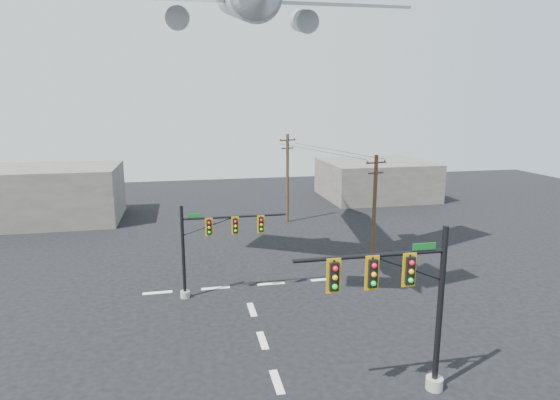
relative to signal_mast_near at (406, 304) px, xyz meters
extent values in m
plane|color=black|center=(-5.29, 2.08, -4.37)|extent=(120.00, 120.00, 0.00)
cube|color=white|center=(-5.29, 2.08, -4.36)|extent=(0.40, 2.00, 0.01)
cube|color=white|center=(-5.29, 6.08, -4.36)|extent=(0.40, 2.00, 0.01)
cube|color=white|center=(-5.29, 10.08, -4.36)|extent=(0.40, 2.00, 0.01)
cube|color=white|center=(-11.29, 14.08, -4.36)|extent=(2.00, 0.40, 0.01)
cube|color=white|center=(-7.29, 14.08, -4.36)|extent=(2.00, 0.40, 0.01)
cube|color=white|center=(-3.29, 14.08, -4.36)|extent=(2.00, 0.40, 0.01)
cube|color=white|center=(0.71, 14.08, -4.36)|extent=(2.00, 0.40, 0.01)
cylinder|color=#9B968D|center=(1.68, 0.07, -4.09)|extent=(0.78, 0.78, 0.55)
cylinder|color=black|center=(1.68, 0.07, -0.49)|extent=(0.27, 0.27, 7.76)
cylinder|color=black|center=(-1.68, 0.07, 2.28)|extent=(6.71, 0.18, 0.18)
cylinder|color=black|center=(0.00, 0.07, 1.62)|extent=(3.61, 0.09, 0.09)
cube|color=black|center=(0.00, -0.09, 1.58)|extent=(0.38, 0.33, 1.22)
cube|color=#C9920B|center=(0.00, -0.07, 1.58)|extent=(0.61, 0.04, 1.50)
sphere|color=red|center=(0.00, -0.28, 1.97)|extent=(0.22, 0.22, 0.22)
sphere|color=#F7A80D|center=(0.00, -0.28, 1.58)|extent=(0.22, 0.22, 0.22)
sphere|color=#0CC929|center=(0.00, -0.28, 1.20)|extent=(0.22, 0.22, 0.22)
cube|color=black|center=(-1.68, -0.09, 1.58)|extent=(0.38, 0.33, 1.22)
cube|color=#C9920B|center=(-1.68, -0.07, 1.58)|extent=(0.61, 0.04, 1.50)
sphere|color=red|center=(-1.68, -0.28, 1.97)|extent=(0.22, 0.22, 0.22)
sphere|color=#F7A80D|center=(-1.68, -0.28, 1.58)|extent=(0.22, 0.22, 0.22)
sphere|color=#0CC929|center=(-1.68, -0.28, 1.20)|extent=(0.22, 0.22, 0.22)
cube|color=black|center=(-3.35, -0.09, 1.58)|extent=(0.38, 0.33, 1.22)
cube|color=#C9920B|center=(-3.35, -0.07, 1.58)|extent=(0.61, 0.04, 1.50)
sphere|color=red|center=(-3.35, -0.28, 1.97)|extent=(0.22, 0.22, 0.22)
sphere|color=#F7A80D|center=(-3.35, -0.28, 1.58)|extent=(0.22, 0.22, 0.22)
sphere|color=#0CC929|center=(-3.35, -0.28, 1.20)|extent=(0.22, 0.22, 0.22)
cube|color=#0D5F20|center=(0.68, 0.00, 2.56)|extent=(1.05, 0.04, 0.29)
cylinder|color=#9B968D|center=(-9.42, 12.89, -4.14)|extent=(0.63, 0.63, 0.45)
cylinder|color=black|center=(-9.42, 12.89, -1.20)|extent=(0.22, 0.22, 6.34)
cylinder|color=black|center=(-5.95, 12.89, 1.07)|extent=(6.93, 0.15, 0.15)
cylinder|color=black|center=(-7.68, 12.89, 0.52)|extent=(3.63, 0.07, 0.07)
cube|color=black|center=(-7.68, 12.75, 0.50)|extent=(0.31, 0.27, 1.00)
cube|color=#C9920B|center=(-7.68, 12.77, 0.50)|extent=(0.50, 0.04, 1.22)
sphere|color=red|center=(-7.68, 12.60, 0.81)|extent=(0.18, 0.18, 0.18)
sphere|color=#F7A80D|center=(-7.68, 12.60, 0.50)|extent=(0.18, 0.18, 0.18)
sphere|color=#0CC929|center=(-7.68, 12.60, 0.18)|extent=(0.18, 0.18, 0.18)
cube|color=black|center=(-5.95, 12.75, 0.50)|extent=(0.31, 0.27, 1.00)
cube|color=#C9920B|center=(-5.95, 12.77, 0.50)|extent=(0.50, 0.04, 1.22)
sphere|color=red|center=(-5.95, 12.60, 0.81)|extent=(0.18, 0.18, 0.18)
sphere|color=#F7A80D|center=(-5.95, 12.60, 0.50)|extent=(0.18, 0.18, 0.18)
sphere|color=#0CC929|center=(-5.95, 12.60, 0.18)|extent=(0.18, 0.18, 0.18)
cube|color=black|center=(-4.22, 12.75, 0.50)|extent=(0.31, 0.27, 1.00)
cube|color=#C9920B|center=(-4.22, 12.77, 0.50)|extent=(0.50, 0.04, 1.22)
sphere|color=red|center=(-4.22, 12.60, 0.81)|extent=(0.18, 0.18, 0.18)
sphere|color=#F7A80D|center=(-4.22, 12.60, 0.50)|extent=(0.18, 0.18, 0.18)
sphere|color=#0CC929|center=(-4.22, 12.60, 0.18)|extent=(0.18, 0.18, 0.18)
cube|color=#0D5F20|center=(-8.60, 12.84, 1.29)|extent=(0.86, 0.04, 0.24)
cylinder|color=#4B2E20|center=(5.33, 16.03, 0.11)|extent=(0.30, 0.30, 8.97)
cube|color=#4B2E20|center=(5.33, 16.03, 4.00)|extent=(1.77, 0.52, 0.12)
cube|color=#4B2E20|center=(5.33, 16.03, 3.20)|extent=(1.39, 0.43, 0.12)
cylinder|color=black|center=(4.56, 15.85, 4.10)|extent=(0.10, 0.10, 0.12)
cylinder|color=black|center=(5.33, 16.03, 4.10)|extent=(0.10, 0.10, 0.12)
cylinder|color=black|center=(6.11, 16.21, 4.10)|extent=(0.10, 0.10, 0.12)
cylinder|color=#4B2E20|center=(1.82, 31.37, 0.43)|extent=(0.32, 0.32, 9.61)
cube|color=#4B2E20|center=(1.82, 31.37, 4.59)|extent=(1.88, 0.77, 0.13)
cube|color=#4B2E20|center=(1.82, 31.37, 3.72)|extent=(1.47, 0.62, 0.13)
cylinder|color=black|center=(1.01, 31.09, 4.69)|extent=(0.11, 0.11, 0.13)
cylinder|color=black|center=(1.82, 31.37, 4.69)|extent=(0.11, 0.11, 0.13)
cylinder|color=black|center=(2.64, 31.66, 4.69)|extent=(0.11, 0.11, 0.13)
cylinder|color=black|center=(2.75, 23.70, 4.24)|extent=(3.60, 15.35, 0.03)
cylinder|color=black|center=(4.41, 23.70, 4.24)|extent=(3.47, 15.35, 0.03)
cube|color=#AAAFB7|center=(1.53, 15.76, 15.19)|extent=(12.06, 8.02, 0.97)
cylinder|color=#AAAFB7|center=(-9.10, 17.15, 14.21)|extent=(1.71, 3.13, 2.09)
cylinder|color=#AAAFB7|center=(-0.32, 16.78, 14.21)|extent=(1.71, 3.13, 2.09)
cube|color=slate|center=(-25.29, 37.08, -1.37)|extent=(18.00, 10.00, 6.00)
cube|color=slate|center=(16.71, 42.08, -1.87)|extent=(14.00, 12.00, 5.00)
camera|label=1|loc=(-9.21, -17.32, 8.56)|focal=30.00mm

